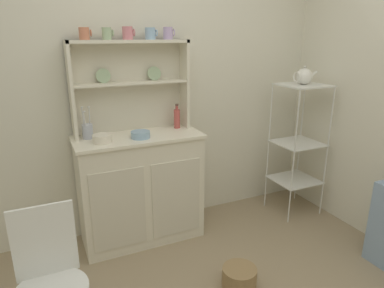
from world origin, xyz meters
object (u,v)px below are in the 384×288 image
Objects in this scene: hutch_cabinet at (140,187)px; floor_basket at (239,278)px; bakers_rack at (298,136)px; utensil_jar at (88,131)px; hutch_shelf_unit at (130,80)px; jam_bottle at (177,118)px; cup_terracotta_0 at (84,34)px; wire_chair at (49,273)px; porcelain_teapot at (304,76)px; bowl_mixing_large at (102,139)px.

floor_basket is at bearing -64.56° from hutch_cabinet.
utensil_jar is at bearing 172.81° from bakers_rack.
hutch_shelf_unit is 4.54× the size of jam_bottle.
wire_chair is at bearing -112.10° from cup_terracotta_0.
wire_chair is at bearing -160.94° from bakers_rack.
cup_terracotta_0 is 0.96m from jam_bottle.
wire_chair is 3.68× the size of porcelain_teapot.
hutch_cabinet is 0.64m from jam_bottle.
porcelain_teapot is (1.47, -0.15, 0.84)m from hutch_cabinet.
bowl_mixing_large is at bearing 177.36° from porcelain_teapot.
jam_bottle is (0.36, -0.08, -0.33)m from hutch_shelf_unit.
bowl_mixing_large reaches higher than hutch_cabinet.
floor_basket is 1.77m from porcelain_teapot.
bakers_rack is at bearing -12.25° from jam_bottle.
bakers_rack is 1.86m from utensil_jar.
hutch_shelf_unit reaches higher than hutch_cabinet.
cup_terracotta_0 is (-0.32, -0.04, 0.34)m from hutch_shelf_unit.
cup_terracotta_0 is at bearing 176.98° from jam_bottle.
porcelain_teapot is at bearing 180.00° from bakers_rack.
wire_chair is at bearing -177.81° from floor_basket.
utensil_jar reaches higher than floor_basket.
cup_terracotta_0 is at bearing 43.52° from utensil_jar.
cup_terracotta_0 reaches higher than bowl_mixing_large.
bakers_rack is 6.06× the size of jam_bottle.
utensil_jar is at bearing -136.48° from cup_terracotta_0.
hutch_cabinet reaches higher than floor_basket.
porcelain_teapot reaches higher than wire_chair.
hutch_cabinet is 0.55m from bowl_mixing_large.
jam_bottle is at bearing 0.68° from utensil_jar.
utensil_jar is (-0.05, -0.04, -0.70)m from cup_terracotta_0.
cup_terracotta_0 reaches higher than porcelain_teapot.
bowl_mixing_large is at bearing -166.26° from jam_bottle.
hutch_cabinet is 1.51m from bakers_rack.
porcelain_teapot is (1.76, -0.08, 0.37)m from bowl_mixing_large.
hutch_shelf_unit is 0.53m from bowl_mixing_large.
bakers_rack reaches higher than wire_chair.
floor_basket is at bearing -86.94° from jam_bottle.
porcelain_teapot is (1.79, -0.28, -0.35)m from cup_terracotta_0.
bakers_rack is at bearing -12.17° from hutch_shelf_unit.
floor_basket is 1.02× the size of porcelain_teapot.
hutch_shelf_unit reaches higher than bakers_rack.
bakers_rack is 2.35m from wire_chair.
porcelain_teapot reaches higher than utensil_jar.
bakers_rack is at bearing -7.19° from utensil_jar.
jam_bottle is (0.36, 0.09, 0.52)m from hutch_cabinet.
wire_chair reaches higher than floor_basket.
cup_terracotta_0 is 0.43× the size of jam_bottle.
hutch_shelf_unit is 3.92× the size of floor_basket.
cup_terracotta_0 is at bearing 126.36° from floor_basket.
bakers_rack reaches higher than floor_basket.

